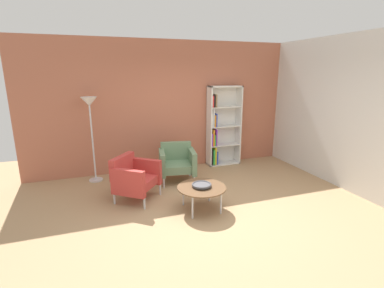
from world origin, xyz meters
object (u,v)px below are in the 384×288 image
at_px(coffee_table_low, 202,188).
at_px(armchair_by_bookshelf, 134,177).
at_px(bookshelf_tall, 221,128).
at_px(decorative_bowl, 202,185).
at_px(armchair_near_window, 177,162).
at_px(floor_lamp_torchiere, 90,112).

relative_size(coffee_table_low, armchair_by_bookshelf, 0.84).
bearing_deg(bookshelf_tall, coffee_table_low, -121.56).
height_order(decorative_bowl, armchair_by_bookshelf, armchair_by_bookshelf).
height_order(coffee_table_low, armchair_near_window, armchair_near_window).
distance_m(decorative_bowl, armchair_by_bookshelf, 1.25).
bearing_deg(armchair_by_bookshelf, armchair_near_window, -20.04).
height_order(bookshelf_tall, armchair_by_bookshelf, bookshelf_tall).
xyz_separation_m(bookshelf_tall, floor_lamp_torchiere, (-2.92, -0.16, 0.55)).
bearing_deg(armchair_near_window, coffee_table_low, -78.95).
bearing_deg(decorative_bowl, bookshelf_tall, 58.44).
distance_m(armchair_near_window, armchair_by_bookshelf, 1.13).
height_order(bookshelf_tall, coffee_table_low, bookshelf_tall).
height_order(bookshelf_tall, armchair_near_window, bookshelf_tall).
distance_m(bookshelf_tall, armchair_by_bookshelf, 2.66).
xyz_separation_m(armchair_near_window, armchair_by_bookshelf, (-0.96, -0.59, 0.00)).
distance_m(coffee_table_low, armchair_by_bookshelf, 1.25).
xyz_separation_m(decorative_bowl, armchair_near_window, (-0.02, 1.36, -0.02)).
distance_m(armchair_near_window, floor_lamp_torchiere, 2.00).
height_order(coffee_table_low, decorative_bowl, decorative_bowl).
distance_m(coffee_table_low, armchair_near_window, 1.37).
relative_size(bookshelf_tall, floor_lamp_torchiere, 1.09).
distance_m(armchair_by_bookshelf, floor_lamp_torchiere, 1.68).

